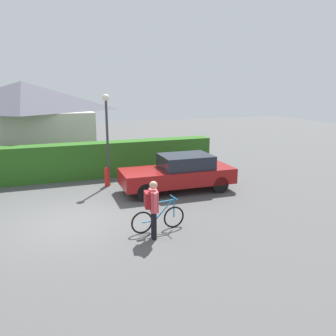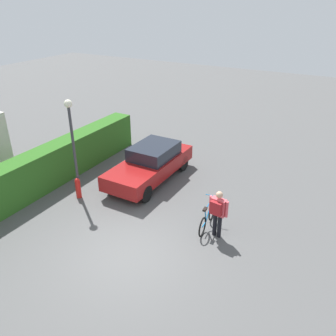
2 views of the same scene
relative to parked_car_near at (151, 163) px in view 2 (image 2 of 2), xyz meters
name	(u,v)px [view 2 (image 2 of 2)]	position (x,y,z in m)	size (l,w,h in m)	color
ground_plane	(129,254)	(-4.37, -1.89, -0.75)	(60.00, 60.00, 0.00)	#4D4D4D
hedge_row	(6,189)	(-4.37, 3.33, 0.04)	(14.23, 0.90, 1.59)	#2A5E1D
parked_car_near	(151,163)	(0.00, 0.00, 0.00)	(4.45, 1.78, 1.45)	maroon
bicycle	(207,218)	(-1.98, -3.40, -0.38)	(1.65, 0.50, 0.95)	black
person_rider	(218,210)	(-2.29, -3.84, 0.23)	(0.39, 0.65, 1.63)	black
street_lamp	(72,135)	(-2.49, 1.69, 1.73)	(0.28, 0.28, 3.77)	#38383D
fire_hydrant	(78,188)	(-2.58, 1.64, -0.34)	(0.20, 0.20, 0.81)	red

